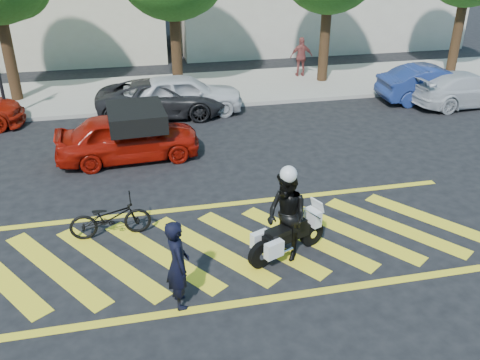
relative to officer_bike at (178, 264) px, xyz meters
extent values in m
plane|color=black|center=(1.48, 1.65, -0.90)|extent=(90.00, 90.00, 0.00)
cube|color=#9E998E|center=(1.48, 13.65, -0.83)|extent=(60.00, 5.00, 0.15)
cube|color=yellow|center=(-2.42, 1.65, -0.90)|extent=(2.43, 3.21, 0.01)
cube|color=yellow|center=(-1.32, 1.65, -0.90)|extent=(2.43, 3.21, 0.01)
cube|color=yellow|center=(-0.22, 1.65, -0.90)|extent=(2.43, 3.21, 0.01)
cube|color=yellow|center=(0.88, 1.65, -0.90)|extent=(2.43, 3.21, 0.01)
cube|color=yellow|center=(1.98, 1.65, -0.90)|extent=(2.43, 3.21, 0.01)
cube|color=yellow|center=(3.08, 1.65, -0.90)|extent=(2.43, 3.21, 0.01)
cube|color=yellow|center=(4.18, 1.65, -0.90)|extent=(2.43, 3.21, 0.01)
cube|color=yellow|center=(5.28, 1.65, -0.90)|extent=(2.43, 3.21, 0.01)
cube|color=yellow|center=(6.38, 1.65, -0.90)|extent=(2.43, 3.21, 0.01)
cube|color=yellow|center=(1.48, -0.25, -0.90)|extent=(12.00, 0.20, 0.01)
cube|color=yellow|center=(1.48, 3.55, -0.90)|extent=(12.00, 0.20, 0.01)
cylinder|color=black|center=(-5.02, 13.65, 1.10)|extent=(0.44, 0.44, 4.00)
cylinder|color=black|center=(1.48, 13.65, 1.10)|extent=(0.44, 0.44, 4.00)
cylinder|color=black|center=(7.98, 13.65, 1.10)|extent=(0.44, 0.44, 4.00)
cylinder|color=black|center=(14.48, 13.65, 1.10)|extent=(0.44, 0.44, 4.00)
imported|color=black|center=(0.00, 0.00, 0.00)|extent=(0.51, 0.71, 1.80)
imported|color=black|center=(-1.27, 2.70, -0.42)|extent=(1.84, 0.70, 0.96)
cylinder|color=black|center=(1.78, 0.79, -0.60)|extent=(0.60, 0.35, 0.60)
cylinder|color=silver|center=(1.78, 0.79, -0.60)|extent=(0.22, 0.21, 0.18)
cylinder|color=black|center=(3.09, 1.35, -0.60)|extent=(0.60, 0.35, 0.60)
cylinder|color=silver|center=(3.09, 1.35, -0.60)|extent=(0.22, 0.21, 0.18)
cube|color=black|center=(2.39, 1.05, -0.37)|extent=(1.14, 0.66, 0.27)
cube|color=black|center=(2.64, 1.16, -0.19)|extent=(0.48, 0.41, 0.20)
cube|color=black|center=(2.18, 0.97, -0.21)|extent=(0.58, 0.48, 0.11)
cube|color=silver|center=(3.09, 1.35, -0.19)|extent=(0.33, 0.43, 0.36)
cube|color=silver|center=(1.82, 1.07, -0.40)|extent=(0.44, 0.31, 0.35)
cube|color=silver|center=(2.01, 0.63, -0.40)|extent=(0.44, 0.31, 0.35)
imported|color=black|center=(2.39, 1.07, 0.08)|extent=(1.06, 1.17, 1.97)
imported|color=#981007|center=(-0.75, 7.00, -0.18)|extent=(4.35, 1.97, 1.45)
imported|color=black|center=(0.58, 10.85, -0.24)|extent=(4.98, 2.73, 1.32)
imported|color=silver|center=(1.38, 10.85, -0.14)|extent=(4.45, 1.81, 1.51)
imported|color=navy|center=(11.38, 10.21, -0.18)|extent=(4.42, 1.72, 1.44)
imported|color=silver|center=(12.34, 9.45, -0.24)|extent=(4.65, 2.16, 1.32)
imported|color=#964644|center=(7.26, 14.55, 0.13)|extent=(1.07, 0.53, 1.77)
camera|label=1|loc=(-0.53, -7.61, 5.50)|focal=38.00mm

